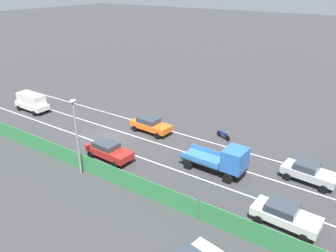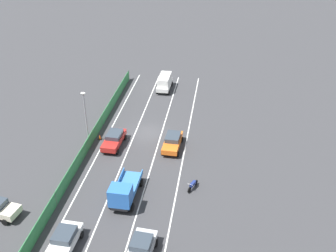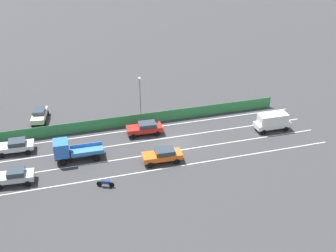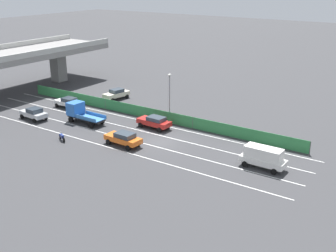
# 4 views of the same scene
# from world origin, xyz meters

# --- Properties ---
(ground_plane) EXTENTS (300.00, 300.00, 0.00)m
(ground_plane) POSITION_xyz_m (0.00, 0.00, 0.00)
(ground_plane) COLOR #38383A
(lane_line_left_edge) EXTENTS (0.14, 49.61, 0.01)m
(lane_line_left_edge) POSITION_xyz_m (-4.88, 6.81, 0.00)
(lane_line_left_edge) COLOR silver
(lane_line_left_edge) RESTS_ON ground
(lane_line_mid_left) EXTENTS (0.14, 49.61, 0.01)m
(lane_line_mid_left) POSITION_xyz_m (-1.63, 6.81, 0.00)
(lane_line_mid_left) COLOR silver
(lane_line_mid_left) RESTS_ON ground
(lane_line_mid_right) EXTENTS (0.14, 49.61, 0.01)m
(lane_line_mid_right) POSITION_xyz_m (1.63, 6.81, 0.00)
(lane_line_mid_right) COLOR silver
(lane_line_mid_right) RESTS_ON ground
(lane_line_right_edge) EXTENTS (0.14, 49.61, 0.01)m
(lane_line_right_edge) POSITION_xyz_m (4.88, 6.81, 0.00)
(lane_line_right_edge) COLOR silver
(lane_line_right_edge) RESTS_ON ground
(green_fence) EXTENTS (0.10, 45.71, 1.55)m
(green_fence) POSITION_xyz_m (6.19, 6.81, 0.78)
(green_fence) COLOR #338447
(green_fence) RESTS_ON ground
(car_sedan_silver) EXTENTS (2.32, 4.36, 1.63)m
(car_sedan_silver) POSITION_xyz_m (-3.04, 19.31, 0.89)
(car_sedan_silver) COLOR #B7BABC
(car_sedan_silver) RESTS_ON ground
(car_van_white) EXTENTS (2.07, 4.72, 2.26)m
(car_van_white) POSITION_xyz_m (-0.07, -13.01, 1.27)
(car_van_white) COLOR silver
(car_van_white) RESTS_ON ground
(car_taxi_orange) EXTENTS (2.18, 4.65, 1.60)m
(car_taxi_orange) POSITION_xyz_m (-3.43, 2.90, 0.90)
(car_taxi_orange) COLOR orange
(car_taxi_orange) RESTS_ON ground
(car_hatchback_white) EXTENTS (2.21, 4.45, 1.60)m
(car_hatchback_white) POSITION_xyz_m (3.45, 19.38, 0.89)
(car_hatchback_white) COLOR silver
(car_hatchback_white) RESTS_ON ground
(car_sedan_red) EXTENTS (2.19, 4.67, 1.60)m
(car_sedan_red) POSITION_xyz_m (3.45, 3.39, 0.90)
(car_sedan_red) COLOR red
(car_sedan_red) RESTS_ON ground
(flatbed_truck_blue) EXTENTS (2.41, 5.65, 2.62)m
(flatbed_truck_blue) POSITION_xyz_m (-0.11, 13.25, 1.34)
(flatbed_truck_blue) COLOR black
(flatbed_truck_blue) RESTS_ON ground
(motorcycle) EXTENTS (0.95, 1.82, 0.93)m
(motorcycle) POSITION_xyz_m (-6.43, 10.06, 0.46)
(motorcycle) COLOR black
(motorcycle) RESTS_ON ground
(street_lamp) EXTENTS (0.60, 0.36, 6.65)m
(street_lamp) POSITION_xyz_m (6.66, 3.20, 4.07)
(street_lamp) COLOR gray
(street_lamp) RESTS_ON ground
(traffic_cone) EXTENTS (0.47, 0.47, 0.62)m
(traffic_cone) POSITION_xyz_m (5.57, 2.26, 0.29)
(traffic_cone) COLOR orange
(traffic_cone) RESTS_ON ground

